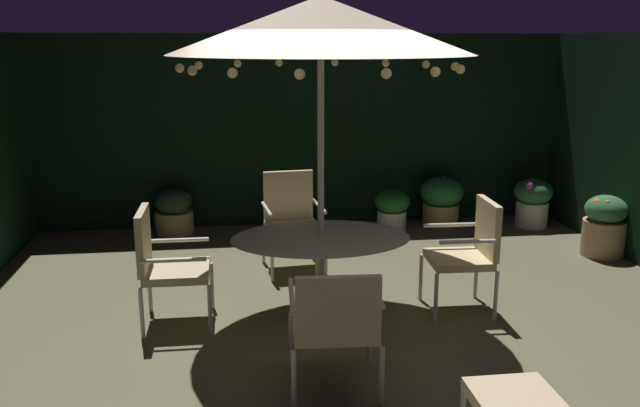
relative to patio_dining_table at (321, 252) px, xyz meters
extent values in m
cube|color=brown|center=(0.20, -0.40, -0.61)|extent=(7.50, 7.65, 0.02)
cube|color=black|center=(0.20, 3.28, 0.65)|extent=(7.50, 0.30, 2.50)
cylinder|color=silver|center=(0.00, 0.00, -0.59)|extent=(0.57, 0.57, 0.03)
cylinder|color=silver|center=(0.00, 0.00, -0.24)|extent=(0.09, 0.09, 0.72)
ellipsoid|color=#AEA999|center=(0.00, 0.00, 0.13)|extent=(1.59, 1.18, 0.03)
cylinder|color=silver|center=(0.00, 0.00, 0.63)|extent=(0.06, 0.06, 2.47)
cone|color=beige|center=(0.00, 0.00, 1.94)|extent=(2.54, 2.54, 0.47)
sphere|color=#F9DB8C|center=(1.14, -0.02, 1.60)|extent=(0.07, 0.07, 0.07)
sphere|color=#F9DB8C|center=(1.04, 0.48, 1.60)|extent=(0.07, 0.07, 0.07)
sphere|color=#F9DB8C|center=(0.75, 0.87, 1.60)|extent=(0.07, 0.07, 0.07)
sphere|color=#F9DB8C|center=(0.29, 1.11, 1.60)|extent=(0.07, 0.07, 0.07)
sphere|color=#F9DB8C|center=(-0.26, 1.11, 1.60)|extent=(0.07, 0.07, 0.07)
sphere|color=#F9DB8C|center=(-0.67, 0.93, 1.60)|extent=(0.07, 0.07, 0.07)
sphere|color=#F9DB8C|center=(-1.02, 0.52, 1.60)|extent=(0.07, 0.07, 0.07)
sphere|color=#F9DB8C|center=(-1.14, -0.04, 1.60)|extent=(0.07, 0.07, 0.07)
sphere|color=#F9DB8C|center=(-1.02, -0.52, 1.60)|extent=(0.07, 0.07, 0.07)
sphere|color=#F9DB8C|center=(-0.73, -0.88, 1.60)|extent=(0.07, 0.07, 0.07)
sphere|color=#F9DB8C|center=(-0.29, -1.11, 1.60)|extent=(0.07, 0.07, 0.07)
sphere|color=#F9DB8C|center=(0.30, -1.11, 1.60)|extent=(0.07, 0.07, 0.07)
sphere|color=#F9DB8C|center=(0.70, -0.91, 1.60)|extent=(0.07, 0.07, 0.07)
sphere|color=#F9DB8C|center=(1.01, -0.53, 1.60)|extent=(0.07, 0.07, 0.07)
cylinder|color=silver|center=(-0.35, -0.94, -0.39)|extent=(0.04, 0.04, 0.43)
cylinder|color=silver|center=(0.24, -0.97, -0.39)|extent=(0.04, 0.04, 0.43)
cylinder|color=silver|center=(-0.39, -1.53, -0.39)|extent=(0.04, 0.04, 0.43)
cylinder|color=silver|center=(0.20, -1.57, -0.39)|extent=(0.04, 0.04, 0.43)
cube|color=beige|center=(-0.07, -1.25, -0.14)|extent=(0.61, 0.61, 0.07)
cube|color=beige|center=(-0.09, -1.54, 0.11)|extent=(0.57, 0.09, 0.43)
cylinder|color=silver|center=(-0.37, -1.23, 0.10)|extent=(0.07, 0.57, 0.04)
cylinder|color=silver|center=(0.22, -1.27, 0.10)|extent=(0.07, 0.57, 0.04)
cylinder|color=silver|center=(0.98, -0.30, -0.38)|extent=(0.04, 0.04, 0.45)
cylinder|color=silver|center=(0.99, 0.24, -0.38)|extent=(0.04, 0.04, 0.45)
cylinder|color=silver|center=(1.51, -0.32, -0.38)|extent=(0.04, 0.04, 0.45)
cylinder|color=silver|center=(1.53, 0.22, -0.38)|extent=(0.04, 0.04, 0.45)
cube|color=beige|center=(1.25, -0.04, -0.11)|extent=(0.55, 0.55, 0.07)
cube|color=beige|center=(1.51, -0.05, 0.17)|extent=(0.08, 0.52, 0.51)
cylinder|color=silver|center=(1.24, -0.31, 0.14)|extent=(0.52, 0.05, 0.04)
cylinder|color=silver|center=(1.26, 0.23, 0.14)|extent=(0.52, 0.05, 0.04)
cylinder|color=silver|center=(0.19, 0.98, -0.39)|extent=(0.04, 0.04, 0.43)
cylinder|color=silver|center=(-0.38, 0.92, -0.39)|extent=(0.04, 0.04, 0.43)
cylinder|color=silver|center=(0.13, 1.57, -0.39)|extent=(0.04, 0.04, 0.43)
cylinder|color=silver|center=(-0.44, 1.52, -0.39)|extent=(0.04, 0.04, 0.43)
cube|color=beige|center=(-0.13, 1.25, -0.14)|extent=(0.61, 0.64, 0.07)
cube|color=beige|center=(-0.15, 1.53, 0.16)|extent=(0.54, 0.11, 0.54)
cylinder|color=silver|center=(0.16, 1.28, 0.09)|extent=(0.09, 0.57, 0.04)
cylinder|color=silver|center=(-0.41, 1.22, 0.09)|extent=(0.09, 0.57, 0.04)
cylinder|color=silver|center=(-0.97, 0.29, -0.38)|extent=(0.04, 0.04, 0.44)
cylinder|color=silver|center=(-0.98, -0.28, -0.38)|extent=(0.04, 0.04, 0.44)
cylinder|color=silver|center=(-1.53, 0.29, -0.38)|extent=(0.04, 0.04, 0.44)
cylinder|color=silver|center=(-1.54, -0.28, -0.38)|extent=(0.04, 0.04, 0.44)
cube|color=#CCBB8E|center=(-1.25, 0.01, -0.13)|extent=(0.55, 0.56, 0.07)
cube|color=#CCBB8E|center=(-1.52, 0.01, 0.17)|extent=(0.06, 0.54, 0.52)
cylinder|color=silver|center=(-1.25, 0.29, 0.07)|extent=(0.54, 0.04, 0.04)
cylinder|color=silver|center=(-1.26, -0.28, 0.07)|extent=(0.54, 0.04, 0.04)
cube|color=beige|center=(0.85, -2.23, -0.23)|extent=(0.50, 0.45, 0.08)
cylinder|color=tan|center=(-1.51, 2.88, -0.46)|extent=(0.49, 0.49, 0.28)
ellipsoid|color=#27462C|center=(-1.51, 2.88, -0.19)|extent=(0.46, 0.46, 0.33)
sphere|color=#C91F3F|center=(-1.33, 2.87, -0.13)|extent=(0.08, 0.08, 0.08)
sphere|color=red|center=(-1.60, 3.01, -0.11)|extent=(0.08, 0.08, 0.08)
sphere|color=#C53943|center=(-1.58, 2.73, -0.16)|extent=(0.08, 0.08, 0.08)
cylinder|color=tan|center=(3.46, 1.28, -0.39)|extent=(0.48, 0.48, 0.41)
ellipsoid|color=#346B3E|center=(3.46, 1.28, -0.06)|extent=(0.47, 0.47, 0.33)
sphere|color=orange|center=(3.56, 1.31, -0.05)|extent=(0.06, 0.06, 0.06)
sphere|color=orange|center=(3.56, 1.44, -0.02)|extent=(0.10, 0.10, 0.10)
sphere|color=orange|center=(3.35, 1.39, -0.04)|extent=(0.08, 0.08, 0.08)
sphere|color=#EE7342|center=(3.32, 1.26, 0.03)|extent=(0.11, 0.11, 0.11)
sphere|color=orange|center=(3.39, 1.16, 0.05)|extent=(0.07, 0.07, 0.07)
sphere|color=orange|center=(3.48, 1.18, 0.00)|extent=(0.09, 0.09, 0.09)
cylinder|color=beige|center=(3.18, 2.55, -0.43)|extent=(0.42, 0.42, 0.34)
ellipsoid|color=#2B6639|center=(3.18, 2.55, -0.13)|extent=(0.50, 0.50, 0.35)
sphere|color=#B23589|center=(3.29, 2.56, -0.06)|extent=(0.09, 0.09, 0.09)
sphere|color=#BA3A84|center=(3.19, 2.70, -0.07)|extent=(0.10, 0.10, 0.10)
sphere|color=#AF4688|center=(3.09, 2.65, -0.10)|extent=(0.11, 0.11, 0.11)
sphere|color=#AC3988|center=(3.05, 2.41, -0.01)|extent=(0.11, 0.11, 0.11)
sphere|color=#BA2B72|center=(3.22, 2.42, -0.02)|extent=(0.08, 0.08, 0.08)
cylinder|color=tan|center=(2.01, 2.84, -0.46)|extent=(0.48, 0.48, 0.28)
ellipsoid|color=#287036|center=(2.01, 2.84, -0.16)|extent=(0.58, 0.58, 0.40)
sphere|color=silver|center=(2.18, 2.88, -0.08)|extent=(0.06, 0.06, 0.06)
sphere|color=silver|center=(2.11, 3.03, -0.02)|extent=(0.07, 0.07, 0.07)
sphere|color=silver|center=(1.91, 2.97, -0.11)|extent=(0.10, 0.10, 0.10)
sphere|color=silver|center=(1.89, 2.71, -0.07)|extent=(0.07, 0.07, 0.07)
sphere|color=silver|center=(2.07, 2.70, -0.14)|extent=(0.10, 0.10, 0.10)
cylinder|color=#A4644A|center=(-0.02, 2.58, -0.45)|extent=(0.38, 0.38, 0.31)
ellipsoid|color=#265B37|center=(-0.02, 2.58, -0.19)|extent=(0.37, 0.37, 0.26)
sphere|color=#AB2A72|center=(0.07, 2.56, -0.18)|extent=(0.10, 0.10, 0.10)
sphere|color=#BC3D81|center=(-0.01, 2.72, -0.16)|extent=(0.08, 0.08, 0.08)
sphere|color=#BA2E84|center=(-0.09, 2.65, -0.13)|extent=(0.11, 0.11, 0.11)
sphere|color=#B73B76|center=(-0.10, 2.53, -0.19)|extent=(0.07, 0.07, 0.07)
sphere|color=#B63D8B|center=(0.00, 2.47, -0.16)|extent=(0.10, 0.10, 0.10)
cylinder|color=silver|center=(1.28, 2.60, -0.47)|extent=(0.38, 0.38, 0.26)
ellipsoid|color=#1C5C26|center=(1.28, 2.60, -0.21)|extent=(0.45, 0.45, 0.32)
sphere|color=silver|center=(1.47, 2.59, -0.21)|extent=(0.06, 0.06, 0.06)
sphere|color=silver|center=(1.27, 2.71, -0.16)|extent=(0.08, 0.08, 0.08)
sphere|color=beige|center=(1.15, 2.61, -0.17)|extent=(0.06, 0.06, 0.06)
sphere|color=silver|center=(1.26, 2.50, -0.17)|extent=(0.10, 0.10, 0.10)
camera|label=1|loc=(-0.75, -5.58, 1.83)|focal=37.51mm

